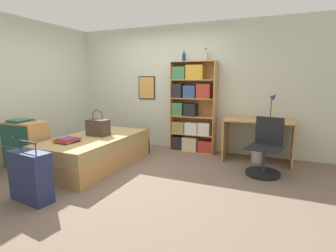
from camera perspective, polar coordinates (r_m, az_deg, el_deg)
The scene contains 16 objects.
ground_plane at distance 4.50m, azimuth -9.17°, elevation -9.26°, with size 14.00×14.00×0.00m, color #756051.
wall_back at distance 5.76m, azimuth -0.37°, elevation 8.30°, with size 10.00×0.09×2.60m.
wall_left at distance 5.68m, azimuth -28.10°, elevation 7.10°, with size 0.06×10.00×2.60m.
bed at distance 4.78m, azimuth -15.33°, elevation -5.17°, with size 1.07×2.03×0.51m.
handbag at distance 4.73m, azimuth -15.00°, elevation -0.27°, with size 0.37×0.22×0.46m.
book_stack_on_bed at distance 4.40m, azimuth -21.05°, elevation -2.90°, with size 0.34×0.35×0.07m.
suitcase at distance 3.66m, azimuth -27.74°, elevation -9.68°, with size 0.59×0.30×0.76m.
dresser at distance 4.98m, azimuth -28.45°, elevation -3.70°, with size 0.66×0.45×0.80m.
magazine_pile_on_dresser at distance 4.94m, azimuth -29.43°, elevation 1.07°, with size 0.32×0.38×0.04m.
bookcase at distance 5.38m, azimuth 5.02°, elevation 3.45°, with size 0.91×0.29×1.84m.
bottle_green at distance 5.41m, azimuth 3.48°, elevation 14.67°, with size 0.07×0.07×0.20m.
bottle_brown at distance 5.33m, azimuth 8.19°, elevation 14.84°, with size 0.08×0.08×0.24m.
desk at distance 5.01m, azimuth 19.03°, elevation -1.36°, with size 1.20×0.64×0.77m.
desk_lamp at distance 4.96m, azimuth 21.90°, elevation 5.01°, with size 0.17×0.12×0.49m.
desk_chair at distance 4.41m, azimuth 20.29°, elevation -6.40°, with size 0.57×0.57×0.89m.
waste_bin at distance 5.04m, azimuth 18.85°, elevation -5.88°, with size 0.21×0.21×0.28m.
Camera 1 is at (2.30, -3.57, 1.48)m, focal length 28.00 mm.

